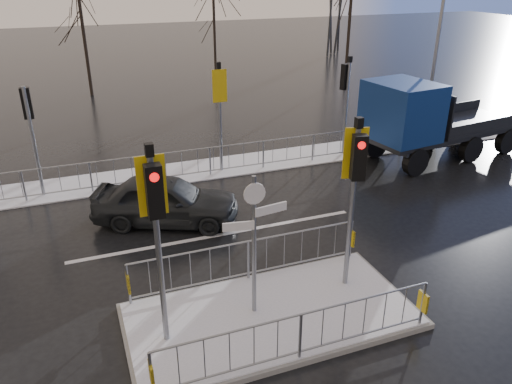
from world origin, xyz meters
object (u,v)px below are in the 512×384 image
object	(u,v)px
car_far_lane	(166,200)
street_lamp_right	(440,33)
traffic_island	(270,303)
flatbed_truck	(420,119)

from	to	relation	value
car_far_lane	street_lamp_right	bearing A→B (deg)	-49.64
traffic_island	car_far_lane	distance (m)	5.20
traffic_island	car_far_lane	size ratio (longest dim) A/B	1.46
car_far_lane	flatbed_truck	size ratio (longest dim) A/B	0.60
traffic_island	flatbed_truck	xyz separation A→B (m)	(8.65, 6.65, 1.24)
traffic_island	street_lamp_right	xyz separation A→B (m)	(10.58, 8.49, 4.00)
traffic_island	flatbed_truck	bearing A→B (deg)	37.55
car_far_lane	traffic_island	bearing A→B (deg)	-143.35
traffic_island	street_lamp_right	size ratio (longest dim) A/B	0.75
street_lamp_right	flatbed_truck	bearing A→B (deg)	-136.41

